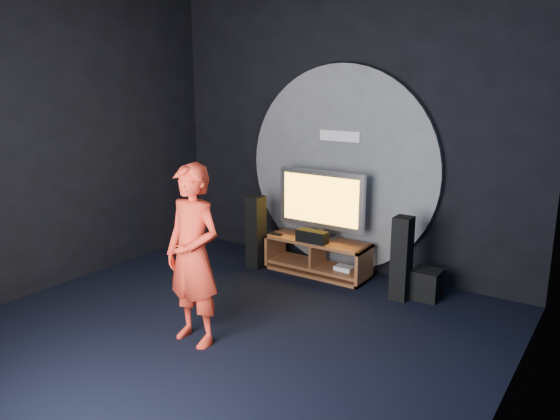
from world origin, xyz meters
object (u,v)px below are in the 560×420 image
at_px(tv, 321,202).
at_px(tower_speaker_left, 256,232).
at_px(tower_speaker_right, 402,259).
at_px(media_console, 318,259).
at_px(subwoofer, 427,284).
at_px(player, 193,256).

distance_m(tv, tower_speaker_left, 0.95).
bearing_deg(tower_speaker_right, tower_speaker_left, -178.17).
xyz_separation_m(media_console, tower_speaker_right, (1.17, -0.19, 0.28)).
relative_size(tv, subwoofer, 3.51).
distance_m(media_console, tower_speaker_left, 0.87).
bearing_deg(subwoofer, player, -123.58).
bearing_deg(player, media_console, 93.11).
bearing_deg(tv, player, -91.14).
height_order(tower_speaker_left, subwoofer, tower_speaker_left).
height_order(tv, player, player).
xyz_separation_m(tower_speaker_left, subwoofer, (2.20, 0.24, -0.31)).
height_order(media_console, tower_speaker_right, tower_speaker_right).
bearing_deg(tower_speaker_left, subwoofer, 6.33).
bearing_deg(player, tower_speaker_left, 114.96).
xyz_separation_m(media_console, subwoofer, (1.41, -0.01, -0.03)).
distance_m(tv, subwoofer, 1.61).
relative_size(media_console, tv, 1.13).
bearing_deg(media_console, tv, 96.24).
xyz_separation_m(tower_speaker_right, player, (-1.23, -2.03, 0.37)).
xyz_separation_m(tv, player, (-0.05, -2.29, -0.07)).
relative_size(media_console, player, 0.78).
bearing_deg(media_console, tower_speaker_left, -162.20).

